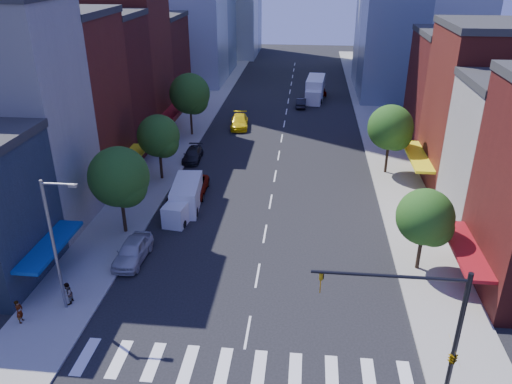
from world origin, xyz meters
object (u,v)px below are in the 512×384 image
at_px(parked_car_third, 193,187).
at_px(box_truck, 315,90).
at_px(taxi, 239,122).
at_px(traffic_car_oncoming, 301,103).
at_px(pedestrian_near, 19,311).
at_px(cargo_van_near, 180,209).
at_px(parked_car_rear, 193,155).
at_px(cargo_van_far, 187,195).
at_px(parked_car_front, 133,251).
at_px(traffic_car_far, 320,91).
at_px(parked_car_second, 174,209).
at_px(pedestrian_far, 68,294).

bearing_deg(parked_car_third, box_truck, 70.31).
distance_m(taxi, traffic_car_oncoming, 13.44).
distance_m(taxi, pedestrian_near, 41.35).
xyz_separation_m(parked_car_third, cargo_van_near, (-0.02, -5.00, 0.21)).
distance_m(parked_car_rear, cargo_van_far, 11.63).
relative_size(parked_car_third, parked_car_rear, 1.16).
height_order(parked_car_front, taxi, parked_car_front).
distance_m(cargo_van_near, traffic_car_far, 46.38).
height_order(parked_car_rear, cargo_van_far, cargo_van_far).
relative_size(cargo_van_far, taxi, 1.07).
bearing_deg(box_truck, cargo_van_far, -101.83).
xyz_separation_m(parked_car_rear, box_truck, (13.63, 27.74, 0.97)).
distance_m(parked_car_second, traffic_car_far, 46.19).
bearing_deg(parked_car_rear, box_truck, 61.95).
xyz_separation_m(cargo_van_near, cargo_van_far, (0.03, 2.25, 0.25)).
relative_size(cargo_van_near, pedestrian_far, 3.01).
height_order(parked_car_third, parked_car_rear, parked_car_third).
xyz_separation_m(taxi, traffic_car_far, (10.95, 18.62, -0.08)).
height_order(cargo_van_near, traffic_car_oncoming, cargo_van_near).
height_order(taxi, pedestrian_far, pedestrian_far).
height_order(parked_car_front, parked_car_rear, parked_car_front).
distance_m(parked_car_front, box_truck, 50.14).
bearing_deg(pedestrian_far, box_truck, 161.01).
height_order(parked_car_rear, traffic_car_far, traffic_car_far).
bearing_deg(box_truck, taxi, -118.37).
xyz_separation_m(parked_car_second, parked_car_third, (0.70, 4.61, 0.06)).
bearing_deg(pedestrian_far, cargo_van_far, 160.78).
xyz_separation_m(parked_car_third, taxi, (1.60, 21.02, 0.07)).
distance_m(parked_car_front, traffic_car_oncoming, 45.16).
relative_size(parked_car_rear, cargo_van_far, 0.77).
bearing_deg(parked_car_front, pedestrian_near, -118.95).
relative_size(parked_car_rear, cargo_van_near, 0.97).
bearing_deg(pedestrian_near, traffic_car_far, -23.26).
relative_size(traffic_car_oncoming, pedestrian_near, 2.62).
bearing_deg(box_truck, cargo_van_near, -101.02).
distance_m(cargo_van_far, pedestrian_far, 15.37).
height_order(traffic_car_oncoming, pedestrian_far, pedestrian_far).
height_order(parked_car_rear, pedestrian_near, pedestrian_near).
height_order(traffic_car_oncoming, pedestrian_near, pedestrian_near).
bearing_deg(parked_car_second, box_truck, 66.84).
bearing_deg(cargo_van_far, box_truck, 68.23).
height_order(parked_car_front, box_truck, box_truck).
relative_size(taxi, pedestrian_far, 3.55).
relative_size(traffic_car_far, pedestrian_far, 2.71).
distance_m(parked_car_third, cargo_van_near, 5.01).
bearing_deg(parked_car_front, taxi, 85.56).
xyz_separation_m(parked_car_third, box_truck, (11.63, 36.43, 0.90)).
relative_size(parked_car_third, traffic_car_far, 1.25).
distance_m(pedestrian_near, pedestrian_far, 2.97).
height_order(parked_car_front, pedestrian_far, pedestrian_far).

